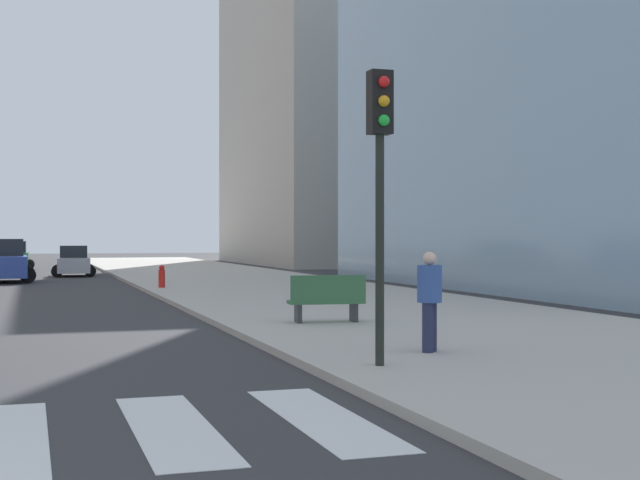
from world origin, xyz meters
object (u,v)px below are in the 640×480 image
at_px(park_bench, 327,300).
at_px(pedestrian_waiting_east, 429,297).
at_px(traffic_light_near_corner, 380,158).
at_px(car_silver_nearest, 74,262).
at_px(car_green_third, 13,257).
at_px(car_blue_fourth, 4,262).
at_px(fire_hydrant, 162,277).

bearing_deg(park_bench, pedestrian_waiting_east, -174.26).
xyz_separation_m(traffic_light_near_corner, pedestrian_waiting_east, (1.45, 1.28, -2.29)).
distance_m(car_silver_nearest, park_bench, 30.89).
bearing_deg(car_silver_nearest, park_bench, 100.27).
xyz_separation_m(car_silver_nearest, pedestrian_waiting_east, (4.42, -36.22, 0.34)).
bearing_deg(pedestrian_waiting_east, traffic_light_near_corner, -4.25).
height_order(car_green_third, pedestrian_waiting_east, pedestrian_waiting_east).
bearing_deg(car_blue_fourth, pedestrian_waiting_east, 103.55).
height_order(pedestrian_waiting_east, fire_hydrant, pedestrian_waiting_east).
distance_m(park_bench, pedestrian_waiting_east, 5.66).
bearing_deg(car_blue_fourth, traffic_light_near_corner, 100.53).
distance_m(car_silver_nearest, fire_hydrant, 15.23).
xyz_separation_m(traffic_light_near_corner, park_bench, (1.42, 6.93, -2.72)).
xyz_separation_m(park_bench, pedestrian_waiting_east, (0.02, -5.65, 0.43)).
relative_size(park_bench, fire_hydrant, 2.07).
distance_m(traffic_light_near_corner, pedestrian_waiting_east, 3.00).
bearing_deg(traffic_light_near_corner, pedestrian_waiting_east, -138.40).
bearing_deg(car_blue_fourth, park_bench, 106.55).
relative_size(car_green_third, pedestrian_waiting_east, 2.38).
height_order(car_blue_fourth, park_bench, car_blue_fourth).
bearing_deg(traffic_light_near_corner, park_bench, -101.60).
distance_m(car_blue_fourth, traffic_light_near_corner, 32.73).
bearing_deg(car_green_third, park_bench, 101.90).
distance_m(car_blue_fourth, fire_hydrant, 11.30).
xyz_separation_m(car_green_third, pedestrian_waiting_east, (7.71, -46.18, 0.25)).
distance_m(car_silver_nearest, car_blue_fourth, 6.49).
height_order(traffic_light_near_corner, park_bench, traffic_light_near_corner).
height_order(car_blue_fourth, pedestrian_waiting_east, car_blue_fourth).
bearing_deg(park_bench, traffic_light_near_corner, 173.90).
distance_m(car_green_third, fire_hydrant, 25.65).
bearing_deg(traffic_light_near_corner, car_silver_nearest, -85.46).
bearing_deg(car_green_third, car_blue_fourth, 90.61).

